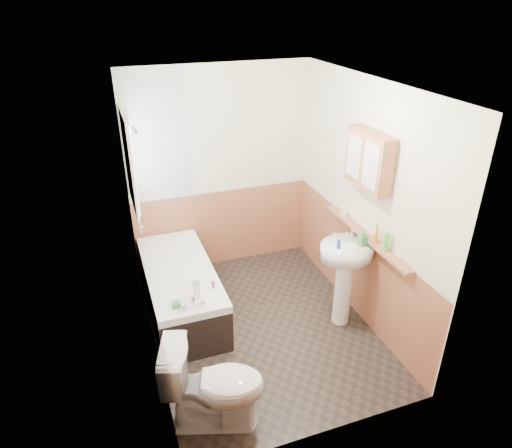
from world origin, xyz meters
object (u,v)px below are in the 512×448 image
object	(u,v)px
toilet	(214,386)
medicine_cabinet	(369,160)
sink	(345,267)
pine_shelf	(366,236)
bathtub	(181,289)

from	to	relation	value
toilet	medicine_cabinet	xyz separation A→B (m)	(1.77, 0.86, 1.38)
toilet	sink	world-z (taller)	sink
toilet	pine_shelf	size ratio (longest dim) A/B	0.56
bathtub	toilet	world-z (taller)	toilet
pine_shelf	bathtub	bearing A→B (deg)	157.23
bathtub	sink	bearing A→B (deg)	-25.60
sink	medicine_cabinet	xyz separation A→B (m)	(0.17, 0.07, 1.10)
sink	medicine_cabinet	world-z (taller)	medicine_cabinet
toilet	pine_shelf	world-z (taller)	pine_shelf
bathtub	toilet	bearing A→B (deg)	-91.11
pine_shelf	medicine_cabinet	xyz separation A→B (m)	(-0.03, 0.06, 0.78)
toilet	pine_shelf	bearing A→B (deg)	-48.25
bathtub	toilet	xyz separation A→B (m)	(-0.03, -1.55, 0.11)
bathtub	sink	world-z (taller)	sink
medicine_cabinet	pine_shelf	bearing A→B (deg)	-63.98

